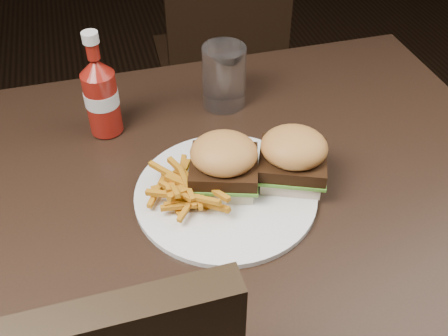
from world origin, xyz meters
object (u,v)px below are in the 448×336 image
object	(u,v)px
chair_far	(217,61)
ketchup_bottle	(102,103)
tumbler	(224,78)
dining_table	(169,215)
plate	(226,194)

from	to	relation	value
chair_far	ketchup_bottle	xyz separation A→B (m)	(-0.39, -0.70, 0.38)
ketchup_bottle	tumbler	xyz separation A→B (m)	(0.22, 0.03, -0.01)
tumbler	dining_table	bearing A→B (deg)	-122.96
dining_table	plate	bearing A→B (deg)	-1.66
chair_far	plate	bearing A→B (deg)	78.33
chair_far	plate	distance (m)	1.00
ketchup_bottle	tumbler	distance (m)	0.23
plate	tumbler	xyz separation A→B (m)	(0.06, 0.24, 0.05)
plate	ketchup_bottle	distance (m)	0.27
dining_table	chair_far	world-z (taller)	dining_table
dining_table	ketchup_bottle	bearing A→B (deg)	107.78
dining_table	tumbler	size ratio (longest dim) A/B	9.59
chair_far	tumbler	distance (m)	0.79
dining_table	plate	world-z (taller)	plate
dining_table	tumbler	xyz separation A→B (m)	(0.16, 0.24, 0.08)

